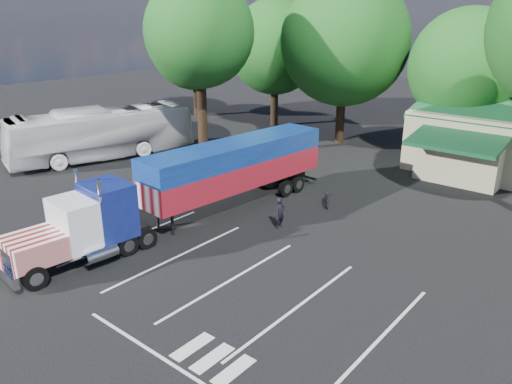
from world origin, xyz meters
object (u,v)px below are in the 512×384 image
Objects in this scene: bicycle at (327,198)px; silver_sedan at (452,163)px; tour_bus at (102,133)px; semi_truck at (202,179)px; woman at (280,213)px.

silver_sedan is (3.20, 10.55, 0.19)m from bicycle.
tour_bus is (-17.80, -2.31, 1.41)m from bicycle.
semi_truck reaches higher than silver_sedan.
woman is 0.12× the size of tour_bus.
woman is at bearing -128.06° from bicycle.
woman reaches higher than silver_sedan.
silver_sedan is (7.28, 16.20, -1.54)m from semi_truck.
semi_truck is at bearing -175.08° from silver_sedan.
semi_truck is at bearing -161.08° from bicycle.
semi_truck is at bearing 2.79° from tour_bus.
woman is at bearing 27.00° from semi_truck.
tour_bus reaches higher than woman.
silver_sedan is (21.00, 12.86, -1.22)m from tour_bus.
bicycle is 11.03m from silver_sedan.
semi_truck is 1.39× the size of tour_bus.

